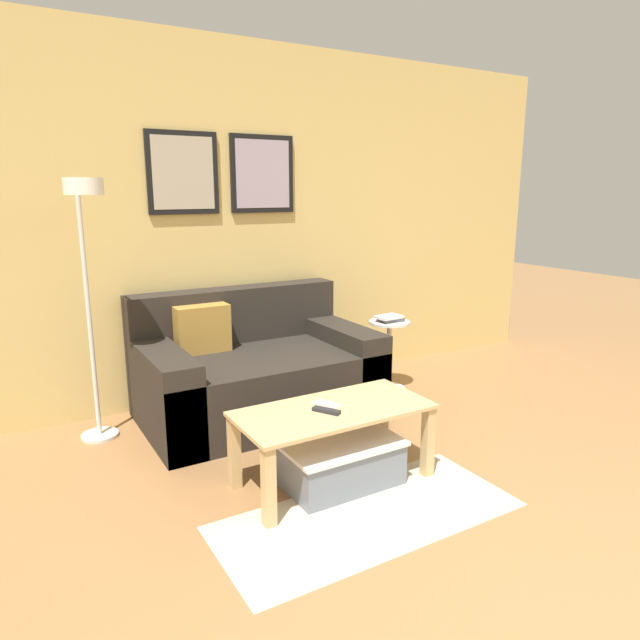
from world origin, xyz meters
The scene contains 10 objects.
wall_back centered at (0.00, 3.31, 1.28)m, with size 5.60×0.09×2.55m.
area_rug centered at (-0.32, 1.36, 0.00)m, with size 1.48×0.64×0.01m, color #C1B299.
couch centered at (-0.25, 2.81, 0.29)m, with size 1.54×0.95×0.84m.
coffee_table centered at (-0.29, 1.73, 0.34)m, with size 1.03×0.49×0.41m.
storage_bin centered at (-0.27, 1.70, 0.12)m, with size 0.62×0.42×0.24m.
floor_lamp centered at (-1.26, 2.81, 1.15)m, with size 0.23×0.45×1.59m.
side_table centered at (0.84, 2.74, 0.33)m, with size 0.31×0.31×0.55m.
book_stack centered at (0.84, 2.73, 0.57)m, with size 0.22×0.15×0.05m.
remote_control centered at (-0.35, 1.70, 0.42)m, with size 0.04×0.15×0.02m, color #232328.
cell_phone centered at (-0.29, 1.79, 0.42)m, with size 0.07×0.14×0.01m, color silver.
Camera 1 is at (-1.76, -0.64, 1.53)m, focal length 32.00 mm.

